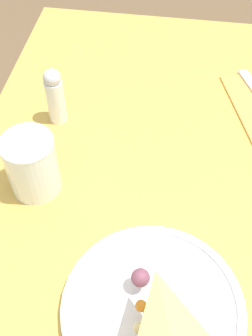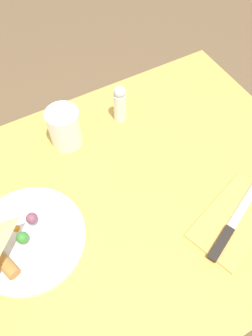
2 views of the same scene
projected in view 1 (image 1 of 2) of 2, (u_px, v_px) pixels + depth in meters
dining_table at (159, 306)px, 0.64m from camera, size 1.21×0.66×0.75m
plate_pizza at (153, 307)px, 0.51m from camera, size 0.22×0.22×0.05m
milk_glass at (32, 166)px, 0.61m from camera, size 0.08×0.08×0.10m
salt_shaker at (55, 96)px, 0.69m from camera, size 0.03×0.03×0.10m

